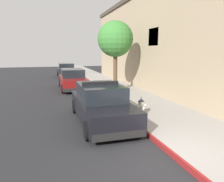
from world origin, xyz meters
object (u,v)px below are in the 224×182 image
object	(u,v)px
police_cruiser	(101,104)
parked_car_dark_far	(66,70)
fire_hydrant	(141,106)
street_tree	(115,39)
parked_car_silver_ahead	(73,80)

from	to	relation	value
police_cruiser	parked_car_dark_far	world-z (taller)	police_cruiser
parked_car_dark_far	fire_hydrant	size ratio (longest dim) A/B	6.37
street_tree	parked_car_silver_ahead	bearing A→B (deg)	135.08
parked_car_dark_far	fire_hydrant	distance (m)	17.60
parked_car_silver_ahead	street_tree	distance (m)	4.80
parked_car_silver_ahead	fire_hydrant	xyz separation A→B (m)	(2.02, -8.52, -0.22)
police_cruiser	parked_car_dark_far	size ratio (longest dim) A/B	1.00
police_cruiser	parked_car_silver_ahead	xyz separation A→B (m)	(-0.19, 8.58, -0.00)
parked_car_silver_ahead	parked_car_dark_far	world-z (taller)	same
police_cruiser	street_tree	bearing A→B (deg)	67.21
police_cruiser	parked_car_silver_ahead	distance (m)	8.58
parked_car_silver_ahead	parked_car_dark_far	bearing A→B (deg)	88.37
parked_car_silver_ahead	street_tree	size ratio (longest dim) A/B	1.01
parked_car_silver_ahead	fire_hydrant	bearing A→B (deg)	-76.68
fire_hydrant	street_tree	xyz separation A→B (m)	(0.65, 5.86, 3.18)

